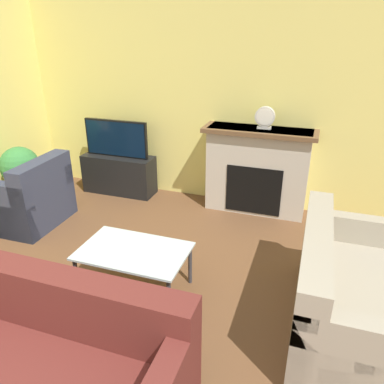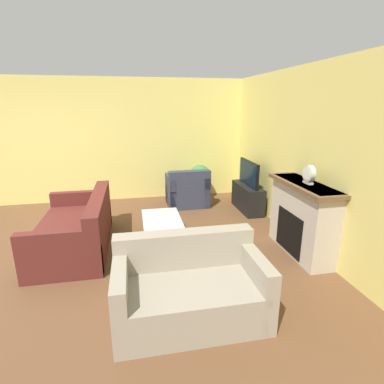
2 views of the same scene
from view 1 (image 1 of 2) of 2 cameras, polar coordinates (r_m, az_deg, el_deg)
The scene contains 10 objects.
wall_back at distance 4.91m, azimuth 1.90°, elevation 14.12°, with size 7.93×0.06×2.70m.
fireplace at distance 4.74m, azimuth 9.90°, elevation 3.53°, with size 1.35×0.43×1.07m.
tv_stand at distance 5.40m, azimuth -11.01°, elevation 2.68°, with size 1.01×0.35×0.54m.
tv at distance 5.23m, azimuth -11.47°, elevation 7.99°, with size 0.91×0.05×0.50m.
couch_sectional at distance 2.65m, azimuth -24.14°, elevation -24.74°, with size 1.90×0.99×0.82m.
couch_loveseat at distance 3.19m, azimuth 22.79°, elevation -14.65°, with size 0.87×1.50×0.82m.
armchair_by_window at distance 4.84m, azimuth -23.58°, elevation -1.10°, with size 0.78×0.88×0.82m.
coffee_table at distance 3.33m, azimuth -8.85°, elevation -9.36°, with size 0.94×0.59×0.42m.
potted_plant at distance 5.28m, azimuth -24.62°, elevation 2.92°, with size 0.49×0.49×0.80m.
mantel_clock at distance 4.55m, azimuth 11.06°, elevation 11.09°, with size 0.23×0.07×0.26m.
Camera 1 is at (1.42, -0.39, 2.19)m, focal length 35.00 mm.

